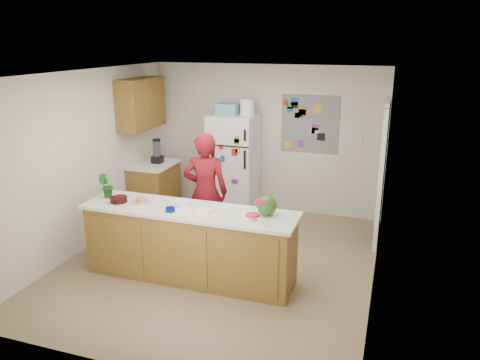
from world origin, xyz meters
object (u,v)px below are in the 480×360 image
(refrigerator, at_px, (234,165))
(watermelon, at_px, (267,206))
(person, at_px, (206,192))
(cherry_bowl, at_px, (119,199))

(refrigerator, relative_size, watermelon, 7.24)
(refrigerator, relative_size, person, 1.00)
(person, xyz_separation_m, watermelon, (1.10, -0.78, 0.20))
(refrigerator, relative_size, cherry_bowl, 8.02)
(person, distance_m, cherry_bowl, 1.22)
(refrigerator, distance_m, person, 1.53)
(watermelon, bearing_deg, cherry_bowl, -176.25)
(watermelon, distance_m, cherry_bowl, 1.91)
(person, bearing_deg, cherry_bowl, 33.71)
(refrigerator, xyz_separation_m, watermelon, (1.21, -2.31, 0.20))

